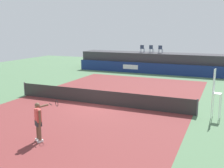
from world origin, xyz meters
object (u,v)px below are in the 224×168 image
(tennis_ball, at_px, (135,102))
(umpire_chair, at_px, (215,90))
(net_post_far, at_px, (197,107))
(spectator_chair_left, at_px, (151,49))
(tennis_player, at_px, (39,120))
(spectator_chair_far_left, at_px, (142,48))
(net_post_near, at_px, (25,89))
(spectator_chair_center, at_px, (160,49))

(tennis_ball, bearing_deg, umpire_chair, -13.85)
(net_post_far, bearing_deg, tennis_ball, 163.10)
(spectator_chair_left, bearing_deg, tennis_player, -87.80)
(spectator_chair_left, distance_m, tennis_player, 21.74)
(spectator_chair_left, distance_m, tennis_ball, 14.49)
(umpire_chair, bearing_deg, spectator_chair_left, 116.92)
(spectator_chair_far_left, relative_size, tennis_player, 0.50)
(tennis_player, xyz_separation_m, tennis_ball, (1.88, 7.68, -0.92))
(net_post_far, bearing_deg, tennis_player, -133.10)
(net_post_near, height_order, tennis_player, tennis_player)
(spectator_chair_left, height_order, tennis_ball, spectator_chair_left)
(spectator_chair_left, xyz_separation_m, tennis_ball, (2.71, -13.98, -2.66))
(umpire_chair, bearing_deg, spectator_chair_far_left, 120.20)
(spectator_chair_left, bearing_deg, net_post_far, -65.81)
(umpire_chair, distance_m, net_post_near, 13.33)
(spectator_chair_left, height_order, net_post_near, spectator_chair_left)
(spectator_chair_left, height_order, net_post_far, spectator_chair_left)
(spectator_chair_center, xyz_separation_m, net_post_near, (-6.67, -15.08, -2.19))
(tennis_player, distance_m, tennis_ball, 7.96)
(spectator_chair_far_left, height_order, spectator_chair_center, same)
(tennis_player, bearing_deg, net_post_far, 46.90)
(spectator_chair_left, bearing_deg, spectator_chair_center, -7.82)
(spectator_chair_left, relative_size, umpire_chair, 0.32)
(umpire_chair, bearing_deg, tennis_ball, 166.15)
(spectator_chair_left, bearing_deg, net_post_near, -110.04)
(net_post_far, bearing_deg, umpire_chair, 1.20)
(net_post_near, height_order, net_post_far, same)
(spectator_chair_far_left, distance_m, tennis_player, 21.67)
(umpire_chair, height_order, net_post_far, umpire_chair)
(net_post_near, bearing_deg, tennis_ball, 8.62)
(spectator_chair_center, distance_m, umpire_chair, 16.49)
(spectator_chair_center, relative_size, net_post_far, 0.89)
(spectator_chair_far_left, height_order, tennis_ball, spectator_chair_far_left)
(net_post_near, xyz_separation_m, net_post_far, (12.40, 0.00, 0.00))
(spectator_chair_left, xyz_separation_m, spectator_chair_center, (1.11, -0.15, 0.00))
(spectator_chair_far_left, bearing_deg, net_post_near, -106.64)
(spectator_chair_center, distance_m, tennis_player, 21.58)
(tennis_player, relative_size, tennis_ball, 26.03)
(spectator_chair_far_left, relative_size, umpire_chair, 0.32)
(spectator_chair_left, bearing_deg, tennis_ball, -79.02)
(net_post_near, relative_size, tennis_player, 0.56)
(spectator_chair_center, xyz_separation_m, umpire_chair, (6.61, -15.06, -1.11))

